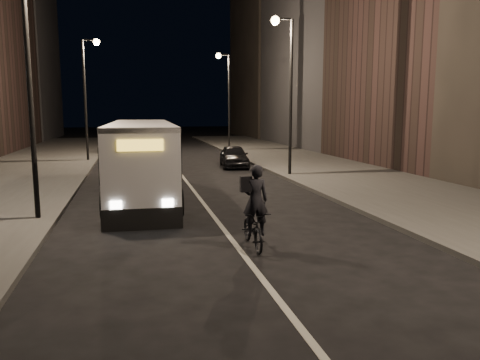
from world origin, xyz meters
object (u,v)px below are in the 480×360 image
streetlight_left_far (89,83)px  car_far (168,139)px  streetlight_right_mid (286,75)px  city_bus (142,157)px  streetlight_right_far (226,89)px  cyclist_on_bicycle (254,220)px  car_mid (120,144)px  streetlight_left_near (37,50)px  car_near (234,156)px

streetlight_left_far → car_far: (6.34, 14.49, -4.75)m
streetlight_right_mid → city_bus: streetlight_right_mid is taller
streetlight_right_far → streetlight_left_far: size_ratio=1.00×
city_bus → cyclist_on_bicycle: (2.63, -8.13, -0.92)m
car_mid → car_far: (4.61, 7.62, -0.08)m
streetlight_right_far → streetlight_left_near: size_ratio=1.00×
streetlight_right_far → streetlight_left_near: same height
streetlight_right_mid → streetlight_right_far: (0.00, 16.00, 0.00)m
streetlight_right_far → car_mid: size_ratio=1.95×
streetlight_left_near → car_mid: size_ratio=1.95×
streetlight_left_near → streetlight_right_far: bearing=66.0°
streetlight_left_far → car_far: bearing=66.4°
streetlight_left_near → streetlight_left_far: bearing=90.0°
car_near → streetlight_right_mid: bearing=-64.4°
streetlight_left_far → car_mid: size_ratio=1.95×
streetlight_left_far → cyclist_on_bicycle: streetlight_left_far is taller
streetlight_left_near → city_bus: streetlight_left_near is taller
streetlight_right_mid → streetlight_right_far: bearing=90.0°
streetlight_right_far → car_far: size_ratio=1.93×
streetlight_right_far → city_bus: bearing=-110.6°
city_bus → car_far: size_ratio=2.71×
streetlight_left_near → car_far: 33.44m
cyclist_on_bicycle → car_far: (0.61, 36.73, -0.12)m
streetlight_right_far → streetlight_left_near: (-10.66, -24.00, 0.00)m
streetlight_left_near → cyclist_on_bicycle: bearing=-36.5°
car_mid → streetlight_left_near: bearing=91.4°
streetlight_left_far → cyclist_on_bicycle: bearing=-75.5°
streetlight_left_far → streetlight_left_near: bearing=-90.0°
streetlight_left_near → car_far: (6.34, 32.49, -4.75)m
car_mid → streetlight_right_far: bearing=179.8°
streetlight_right_far → city_bus: size_ratio=0.71×
cyclist_on_bicycle → car_far: 36.74m
streetlight_left_near → car_near: streetlight_left_near is taller
car_far → streetlight_right_mid: bearing=-75.1°
streetlight_right_mid → streetlight_left_far: bearing=136.8°
streetlight_left_far → car_mid: (1.73, 6.87, -4.67)m
cyclist_on_bicycle → streetlight_left_near: bearing=144.4°
car_near → streetlight_left_far: bearing=156.2°
cyclist_on_bicycle → car_far: cyclist_on_bicycle is taller
car_mid → car_far: 8.91m
streetlight_left_near → cyclist_on_bicycle: (5.73, -4.24, -4.63)m
streetlight_left_near → car_near: 16.35m
streetlight_left_near → streetlight_left_far: same height
streetlight_left_near → cyclist_on_bicycle: streetlight_left_near is taller
streetlight_right_far → cyclist_on_bicycle: (-4.93, -28.24, -4.63)m
streetlight_left_far → cyclist_on_bicycle: (5.73, -22.24, -4.63)m
car_mid → cyclist_on_bicycle: bearing=103.2°
streetlight_right_mid → cyclist_on_bicycle: streetlight_right_mid is taller
city_bus → streetlight_left_near: bearing=-127.2°
streetlight_left_near → car_mid: bearing=86.0°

